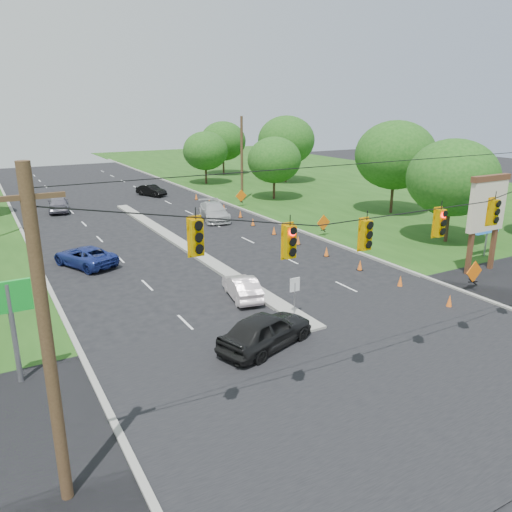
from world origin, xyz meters
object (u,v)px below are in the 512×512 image
black_sedan (266,330)px  blue_pickup (85,256)px  pylon_sign (487,209)px  white_sedan (242,287)px

black_sedan → blue_pickup: 16.33m
pylon_sign → black_sedan: 17.67m
black_sedan → white_sedan: (1.84, 5.66, -0.18)m
pylon_sign → blue_pickup: bearing=148.3°
black_sedan → blue_pickup: black_sedan is taller
white_sedan → blue_pickup: 11.86m
black_sedan → white_sedan: black_sedan is taller
black_sedan → blue_pickup: size_ratio=1.00×
blue_pickup → pylon_sign: bearing=124.2°
pylon_sign → black_sedan: pylon_sign is taller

